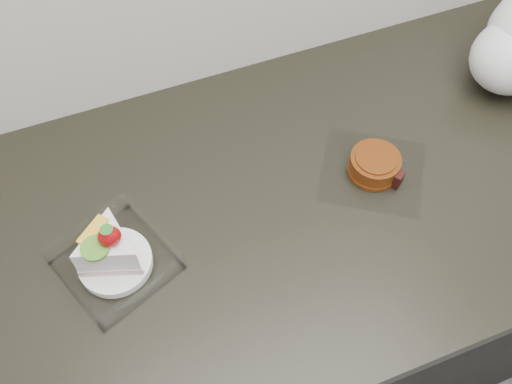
% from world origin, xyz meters
% --- Properties ---
extents(counter, '(2.04, 0.64, 0.90)m').
position_xyz_m(counter, '(0.00, 1.69, 0.45)').
color(counter, black).
rests_on(counter, ground).
extents(cake_tray, '(0.20, 0.20, 0.12)m').
position_xyz_m(cake_tray, '(-0.35, 1.67, 0.93)').
color(cake_tray, white).
rests_on(cake_tray, counter).
extents(mooncake_wrap, '(0.23, 0.23, 0.04)m').
position_xyz_m(mooncake_wrap, '(0.10, 1.69, 0.92)').
color(mooncake_wrap, white).
rests_on(mooncake_wrap, counter).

